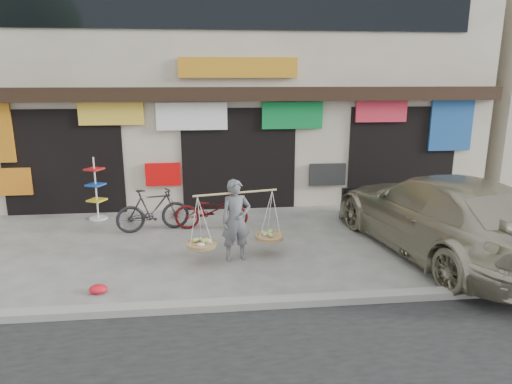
{
  "coord_description": "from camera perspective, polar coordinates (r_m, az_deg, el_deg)",
  "views": [
    {
      "loc": [
        -0.83,
        -8.42,
        3.5
      ],
      "look_at": [
        0.17,
        0.9,
        1.11
      ],
      "focal_mm": 32.0,
      "sensor_mm": 36.0,
      "label": 1
    }
  ],
  "objects": [
    {
      "name": "bike_2",
      "position": [
        10.71,
        -5.62,
        -2.29
      ],
      "size": [
        1.76,
        0.74,
        0.9
      ],
      "primitive_type": "imported",
      "rotation": [
        0.0,
        0.0,
        1.49
      ],
      "color": "#4E0D0E",
      "rests_on": "ground"
    },
    {
      "name": "red_bag",
      "position": [
        8.16,
        -19.13,
        -11.39
      ],
      "size": [
        0.31,
        0.25,
        0.14
      ],
      "primitive_type": "ellipsoid",
      "color": "red",
      "rests_on": "ground"
    },
    {
      "name": "bike_1",
      "position": [
        10.77,
        -12.76,
        -2.19
      ],
      "size": [
        1.74,
        0.86,
        1.01
      ],
      "primitive_type": "imported",
      "rotation": [
        0.0,
        0.0,
        1.81
      ],
      "color": "black",
      "rests_on": "ground"
    },
    {
      "name": "ground",
      "position": [
        9.16,
        -0.48,
        -8.14
      ],
      "size": [
        70.0,
        70.0,
        0.0
      ],
      "primitive_type": "plane",
      "color": "gray",
      "rests_on": "ground"
    },
    {
      "name": "display_rack",
      "position": [
        12.01,
        -19.32,
        -0.3
      ],
      "size": [
        0.5,
        0.5,
        1.58
      ],
      "rotation": [
        0.0,
        0.0,
        -0.44
      ],
      "color": "silver",
      "rests_on": "ground"
    },
    {
      "name": "suv",
      "position": [
        9.85,
        22.09,
        -2.61
      ],
      "size": [
        3.17,
        5.89,
        1.62
      ],
      "rotation": [
        0.0,
        0.0,
        3.31
      ],
      "color": "#A59F85",
      "rests_on": "ground"
    },
    {
      "name": "kerb",
      "position": [
        7.33,
        1.12,
        -13.66
      ],
      "size": [
        70.0,
        0.25,
        0.12
      ],
      "primitive_type": "cube",
      "color": "gray",
      "rests_on": "ground"
    },
    {
      "name": "street_vendor",
      "position": [
        8.82,
        -2.51,
        -3.95
      ],
      "size": [
        1.9,
        0.84,
        1.6
      ],
      "rotation": [
        0.0,
        0.0,
        0.21
      ],
      "color": "slate",
      "rests_on": "ground"
    },
    {
      "name": "shophouse_block",
      "position": [
        14.86,
        -3.05,
        14.1
      ],
      "size": [
        14.0,
        6.32,
        7.0
      ],
      "color": "beige",
      "rests_on": "ground"
    }
  ]
}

